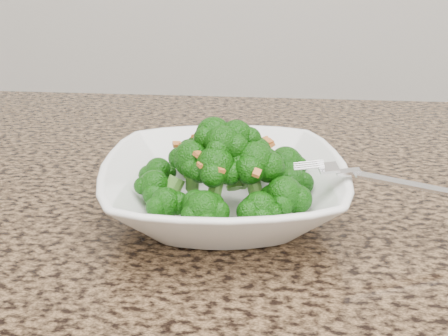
# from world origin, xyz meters

# --- Properties ---
(granite_counter) EXTENTS (1.64, 1.04, 0.03)m
(granite_counter) POSITION_xyz_m (0.00, 0.30, 0.89)
(granite_counter) COLOR brown
(granite_counter) RESTS_ON cabinet
(bowl) EXTENTS (0.25, 0.25, 0.06)m
(bowl) POSITION_xyz_m (-0.13, 0.39, 0.93)
(bowl) COLOR white
(bowl) RESTS_ON granite_counter
(broccoli_pile) EXTENTS (0.20, 0.20, 0.06)m
(broccoli_pile) POSITION_xyz_m (-0.13, 0.39, 0.99)
(broccoli_pile) COLOR #125209
(broccoli_pile) RESTS_ON bowl
(garlic_topping) EXTENTS (0.12, 0.12, 0.01)m
(garlic_topping) POSITION_xyz_m (-0.13, 0.39, 1.02)
(garlic_topping) COLOR #CD7532
(garlic_topping) RESTS_ON broccoli_pile
(fork) EXTENTS (0.17, 0.04, 0.01)m
(fork) POSITION_xyz_m (-0.01, 0.36, 0.96)
(fork) COLOR silver
(fork) RESTS_ON bowl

